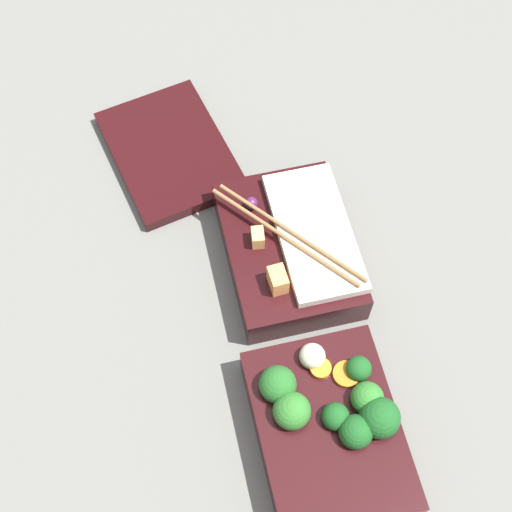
% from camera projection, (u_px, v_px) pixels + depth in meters
% --- Properties ---
extents(ground_plane, '(3.00, 3.00, 0.00)m').
position_uv_depth(ground_plane, '(307.00, 349.00, 0.83)').
color(ground_plane, slate).
extents(bento_tray_vegetable, '(0.20, 0.15, 0.08)m').
position_uv_depth(bento_tray_vegetable, '(329.00, 427.00, 0.75)').
color(bento_tray_vegetable, black).
rests_on(bento_tray_vegetable, ground_plane).
extents(bento_tray_rice, '(0.20, 0.15, 0.07)m').
position_uv_depth(bento_tray_rice, '(291.00, 248.00, 0.86)').
color(bento_tray_rice, black).
rests_on(bento_tray_rice, ground_plane).
extents(bento_lid, '(0.22, 0.18, 0.02)m').
position_uv_depth(bento_lid, '(170.00, 152.00, 0.95)').
color(bento_lid, black).
rests_on(bento_lid, ground_plane).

